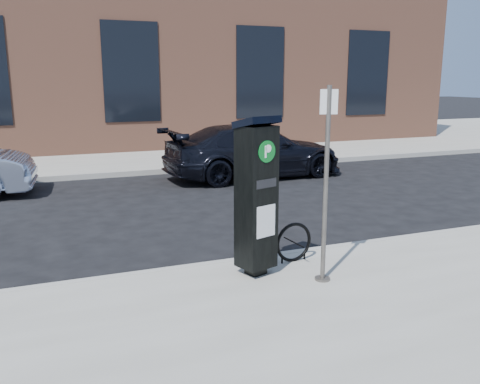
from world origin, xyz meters
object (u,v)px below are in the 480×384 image
parking_kiosk (256,195)px  car_dark (254,151)px  sign_pole (326,187)px  bike_rack (294,242)px

parking_kiosk → car_dark: (3.03, 7.20, -0.50)m
parking_kiosk → sign_pole: (0.73, -0.53, 0.15)m
bike_rack → car_dark: bearing=65.9°
bike_rack → parking_kiosk: bearing=-166.8°
parking_kiosk → car_dark: 7.83m
bike_rack → car_dark: size_ratio=0.11×
parking_kiosk → sign_pole: size_ratio=0.85×
bike_rack → car_dark: 7.35m
bike_rack → car_dark: car_dark is taller
sign_pole → car_dark: (2.30, 7.74, -0.66)m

